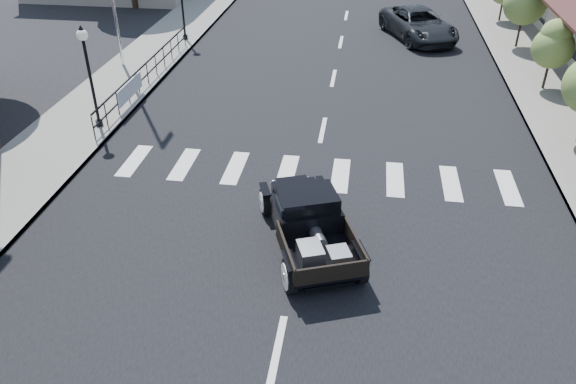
# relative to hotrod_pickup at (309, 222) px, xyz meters

# --- Properties ---
(ground) EXTENTS (120.00, 120.00, 0.00)m
(ground) POSITION_rel_hotrod_pickup_xyz_m (-0.23, -0.50, -0.73)
(ground) COLOR black
(ground) RESTS_ON ground
(road) EXTENTS (14.00, 80.00, 0.02)m
(road) POSITION_rel_hotrod_pickup_xyz_m (-0.23, 14.50, -0.72)
(road) COLOR black
(road) RESTS_ON ground
(road_markings) EXTENTS (12.00, 60.00, 0.06)m
(road_markings) POSITION_rel_hotrod_pickup_xyz_m (-0.23, 9.50, -0.73)
(road_markings) COLOR silver
(road_markings) RESTS_ON ground
(sidewalk_left) EXTENTS (3.00, 80.00, 0.15)m
(sidewalk_left) POSITION_rel_hotrod_pickup_xyz_m (-8.73, 14.50, -0.65)
(sidewalk_left) COLOR gray
(sidewalk_left) RESTS_ON ground
(sidewalk_right) EXTENTS (3.00, 80.00, 0.15)m
(sidewalk_right) POSITION_rel_hotrod_pickup_xyz_m (8.27, 14.50, -0.65)
(sidewalk_right) COLOR gray
(sidewalk_right) RESTS_ON ground
(railing) EXTENTS (0.08, 10.00, 1.00)m
(railing) POSITION_rel_hotrod_pickup_xyz_m (-7.53, 9.50, -0.08)
(railing) COLOR black
(railing) RESTS_ON sidewalk_left
(banner) EXTENTS (0.04, 2.20, 0.60)m
(banner) POSITION_rel_hotrod_pickup_xyz_m (-7.45, 7.50, -0.28)
(banner) COLOR silver
(banner) RESTS_ON sidewalk_left
(lamp_post_b) EXTENTS (0.36, 0.36, 3.43)m
(lamp_post_b) POSITION_rel_hotrod_pickup_xyz_m (-7.83, 5.50, 1.13)
(lamp_post_b) COLOR black
(lamp_post_b) RESTS_ON sidewalk_left
(lamp_post_c) EXTENTS (0.36, 0.36, 3.43)m
(lamp_post_c) POSITION_rel_hotrod_pickup_xyz_m (-7.83, 15.50, 1.13)
(lamp_post_c) COLOR black
(lamp_post_c) RESTS_ON sidewalk_left
(small_tree_c) EXTENTS (1.56, 1.56, 2.60)m
(small_tree_c) POSITION_rel_hotrod_pickup_xyz_m (8.07, 11.26, 0.72)
(small_tree_c) COLOR olive
(small_tree_c) RESTS_ON sidewalk_right
(small_tree_d) EXTENTS (1.93, 1.93, 3.22)m
(small_tree_d) POSITION_rel_hotrod_pickup_xyz_m (8.07, 16.59, 1.03)
(small_tree_d) COLOR olive
(small_tree_d) RESTS_ON sidewalk_right
(hotrod_pickup) EXTENTS (3.32, 4.63, 1.46)m
(hotrod_pickup) POSITION_rel_hotrod_pickup_xyz_m (0.00, 0.00, 0.00)
(hotrod_pickup) COLOR black
(hotrod_pickup) RESTS_ON ground
(second_car) EXTENTS (4.18, 5.73, 1.45)m
(second_car) POSITION_rel_hotrod_pickup_xyz_m (3.51, 17.66, -0.01)
(second_car) COLOR black
(second_car) RESTS_ON ground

